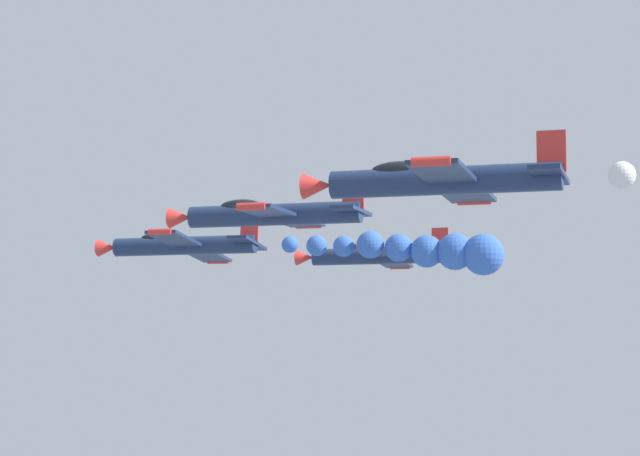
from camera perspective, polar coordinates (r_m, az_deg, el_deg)
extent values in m
cylinder|color=navy|center=(75.23, -6.21, -0.81)|extent=(1.21, 9.00, 1.21)
cone|color=red|center=(77.33, -9.70, -0.90)|extent=(1.15, 1.20, 1.15)
cube|color=navy|center=(75.06, -5.93, -0.88)|extent=(9.16, 1.90, 1.18)
cylinder|color=red|center=(70.92, -7.33, -0.17)|extent=(0.40, 1.40, 0.40)
cylinder|color=red|center=(79.25, -4.68, -1.52)|extent=(0.40, 1.40, 0.40)
cube|color=navy|center=(73.80, -3.34, -0.70)|extent=(3.80, 1.20, 0.59)
cube|color=red|center=(73.95, -3.24, 0.00)|extent=(0.31, 1.10, 1.61)
ellipsoid|color=black|center=(76.03, -7.44, -0.48)|extent=(0.87, 2.20, 0.78)
sphere|color=blue|center=(73.01, -1.39, -0.76)|extent=(0.99, 0.99, 0.99)
sphere|color=blue|center=(72.56, -0.16, -0.82)|extent=(1.22, 1.22, 1.22)
sphere|color=blue|center=(72.17, 1.09, -0.84)|extent=(1.24, 1.24, 1.24)
sphere|color=blue|center=(71.65, 2.32, -0.77)|extent=(1.60, 1.60, 1.60)
sphere|color=blue|center=(71.46, 3.62, -0.91)|extent=(1.62, 1.62, 1.62)
sphere|color=blue|center=(71.15, 4.90, -1.07)|extent=(1.87, 1.87, 1.87)
sphere|color=blue|center=(70.90, 6.20, -1.08)|extent=(2.11, 2.11, 2.11)
sphere|color=blue|center=(70.57, 7.49, -1.21)|extent=(2.35, 2.35, 2.35)
cylinder|color=navy|center=(62.65, -2.10, 0.61)|extent=(1.10, 9.00, 1.10)
cone|color=red|center=(64.44, -6.40, 0.47)|extent=(1.05, 1.20, 1.05)
cube|color=navy|center=(62.51, -1.75, 0.53)|extent=(9.20, 1.90, 0.22)
cylinder|color=red|center=(58.18, -3.16, 0.99)|extent=(0.36, 1.40, 0.36)
cylinder|color=red|center=(66.87, -0.52, 0.13)|extent=(0.36, 1.40, 0.36)
cube|color=navy|center=(61.51, 1.44, 0.78)|extent=(3.80, 1.20, 0.20)
cube|color=red|center=(61.59, 1.53, 1.63)|extent=(0.15, 1.10, 1.60)
ellipsoid|color=black|center=(63.29, -3.64, 1.01)|extent=(0.80, 2.20, 0.70)
cylinder|color=navy|center=(82.36, 2.70, -1.28)|extent=(1.17, 9.00, 1.17)
cone|color=red|center=(83.71, -0.69, -1.36)|extent=(1.11, 1.20, 1.11)
cube|color=navy|center=(82.25, 2.97, -1.35)|extent=(9.19, 1.90, 0.79)
cylinder|color=red|center=(77.84, 2.19, -0.87)|extent=(0.38, 1.40, 0.38)
cylinder|color=red|center=(86.69, 3.68, -1.77)|extent=(0.38, 1.40, 0.38)
cube|color=navy|center=(81.52, 5.44, -1.18)|extent=(3.80, 1.20, 0.43)
cube|color=red|center=(81.64, 5.51, -0.54)|extent=(0.25, 1.10, 1.61)
ellipsoid|color=black|center=(82.88, 1.50, -0.97)|extent=(0.84, 2.20, 0.75)
cylinder|color=navy|center=(48.28, 5.71, 2.17)|extent=(1.13, 9.00, 1.13)
cone|color=red|center=(49.47, -0.11, 1.94)|extent=(1.08, 1.20, 1.08)
cube|color=navy|center=(48.19, 6.18, 2.07)|extent=(9.20, 1.90, 0.47)
cylinder|color=red|center=(43.74, 5.10, 3.05)|extent=(0.37, 1.40, 0.37)
cylinder|color=red|center=(52.67, 7.07, 1.25)|extent=(0.37, 1.40, 0.37)
cube|color=navy|center=(47.72, 10.44, 2.39)|extent=(3.80, 1.20, 0.30)
cube|color=red|center=(47.88, 10.54, 3.47)|extent=(0.19, 1.10, 1.60)
ellipsoid|color=black|center=(48.73, 3.62, 2.66)|extent=(0.82, 2.20, 0.72)
sphere|color=white|center=(47.37, 13.65, 2.37)|extent=(1.02, 1.02, 1.02)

